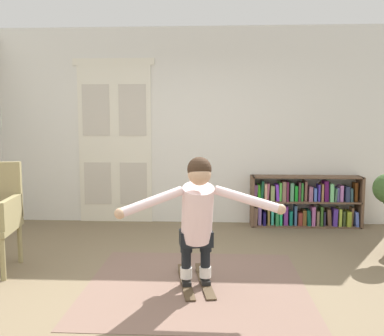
% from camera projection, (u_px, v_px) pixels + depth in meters
% --- Properties ---
extents(ground_plane, '(7.20, 7.20, 0.00)m').
position_uv_depth(ground_plane, '(182.00, 288.00, 3.86)').
color(ground_plane, '#736249').
extents(back_wall, '(6.00, 0.10, 2.90)m').
position_uv_depth(back_wall, '(195.00, 126.00, 6.28)').
color(back_wall, silver).
rests_on(back_wall, ground).
extents(double_door, '(1.22, 0.05, 2.45)m').
position_uv_depth(double_door, '(115.00, 141.00, 6.31)').
color(double_door, silver).
rests_on(double_door, ground).
extents(rug, '(2.03, 1.88, 0.01)m').
position_uv_depth(rug, '(196.00, 285.00, 3.92)').
color(rug, '#775C4F').
rests_on(rug, ground).
extents(bookshelf, '(1.59, 0.30, 0.74)m').
position_uv_depth(bookshelf, '(304.00, 203.00, 6.11)').
color(bookshelf, brown).
rests_on(bookshelf, ground).
extents(skis_pair, '(0.40, 0.80, 0.07)m').
position_uv_depth(skis_pair, '(195.00, 282.00, 3.95)').
color(skis_pair, '#493824').
rests_on(skis_pair, rug).
extents(person_skier, '(1.42, 0.70, 1.15)m').
position_uv_depth(person_skier, '(198.00, 212.00, 3.72)').
color(person_skier, white).
rests_on(person_skier, skis_pair).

